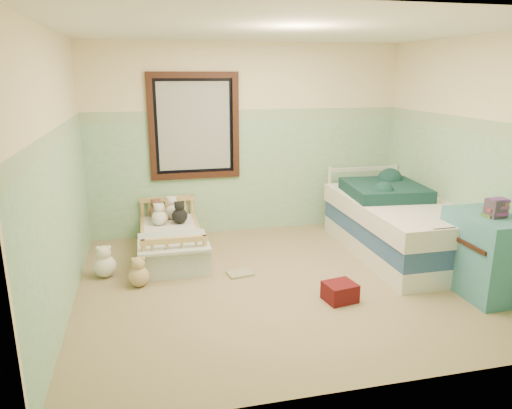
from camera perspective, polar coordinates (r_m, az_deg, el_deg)
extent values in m
cube|color=#867657|center=(5.06, 3.35, -9.34)|extent=(4.20, 3.60, 0.02)
cube|color=white|center=(4.61, 3.87, 20.39)|extent=(4.20, 3.60, 0.02)
cube|color=beige|center=(6.40, -1.07, 7.74)|extent=(4.20, 0.04, 2.50)
cube|color=beige|center=(3.04, 13.35, -1.44)|extent=(4.20, 0.04, 2.50)
cube|color=beige|center=(4.55, -22.72, 3.33)|extent=(0.04, 3.60, 2.50)
cube|color=beige|center=(5.64, 24.57, 5.29)|extent=(0.04, 3.60, 2.50)
cube|color=#78A978|center=(6.47, -1.02, 3.33)|extent=(4.20, 0.01, 1.50)
cube|color=#51865F|center=(6.35, -1.06, 10.63)|extent=(4.20, 0.01, 0.15)
cube|color=black|center=(6.22, -7.40, 9.25)|extent=(1.16, 0.06, 1.36)
cube|color=beige|center=(6.23, -7.41, 9.26)|extent=(0.92, 0.01, 1.12)
cube|color=tan|center=(5.82, -10.06, -5.11)|extent=(0.70, 1.40, 0.18)
cube|color=white|center=(5.77, -10.13, -3.72)|extent=(0.64, 1.34, 0.12)
cube|color=#89AACF|center=(5.33, -9.89, -4.47)|extent=(0.76, 0.70, 0.03)
sphere|color=brown|center=(6.19, -11.86, -0.97)|extent=(0.19, 0.19, 0.19)
sphere|color=silver|center=(6.20, -10.02, -0.78)|extent=(0.20, 0.20, 0.20)
sphere|color=tan|center=(5.98, -11.31, -1.59)|extent=(0.17, 0.17, 0.17)
sphere|color=black|center=(5.99, -9.12, -1.36)|extent=(0.19, 0.19, 0.19)
sphere|color=white|center=(5.38, -17.64, -7.06)|extent=(0.24, 0.24, 0.24)
sphere|color=tan|center=(5.06, -13.83, -8.34)|extent=(0.21, 0.21, 0.21)
cube|color=white|center=(6.00, 16.48, -4.69)|extent=(1.04, 2.07, 0.22)
cube|color=navy|center=(5.93, 16.64, -2.70)|extent=(1.04, 2.07, 0.22)
cube|color=white|center=(5.86, 16.81, -0.65)|extent=(1.08, 2.11, 0.22)
cube|color=#0E302E|center=(6.05, 15.13, 1.72)|extent=(0.97, 1.01, 0.14)
cube|color=teal|center=(5.18, 25.70, -5.41)|extent=(0.50, 0.80, 0.80)
cube|color=#4B2931|center=(4.99, 26.81, -0.38)|extent=(0.19, 0.16, 0.17)
cube|color=maroon|center=(4.70, 10.02, -10.26)|extent=(0.33, 0.30, 0.18)
cube|color=orange|center=(5.22, -1.93, -8.25)|extent=(0.29, 0.24, 0.02)
sphere|color=tan|center=(6.20, -10.31, -1.00)|extent=(0.16, 0.16, 0.16)
sphere|color=silver|center=(5.97, -11.52, -1.54)|extent=(0.19, 0.19, 0.19)
sphere|color=silver|center=(6.20, -9.95, -1.03)|extent=(0.15, 0.15, 0.15)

